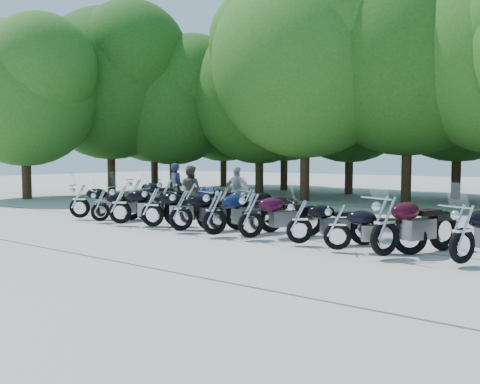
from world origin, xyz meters
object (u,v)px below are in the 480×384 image
Objects in this scene: motorcycle_3 at (152,206)px; motorcycle_14 at (223,202)px; motorcycle_1 at (100,204)px; motorcycle_8 at (338,225)px; motorcycle_10 at (462,232)px; rider_0 at (176,187)px; motorcycle_2 at (120,203)px; motorcycle_12 at (167,194)px; motorcycle_6 at (251,214)px; motorcycle_4 at (181,209)px; motorcycle_15 at (249,204)px; motorcycle_5 at (214,211)px; motorcycle_11 at (136,193)px; motorcycle_13 at (190,198)px; motorcycle_9 at (385,224)px; motorcycle_7 at (300,220)px; motorcycle_0 at (80,200)px; rider_1 at (190,190)px; rider_2 at (237,192)px.

motorcycle_3 is 1.13× the size of motorcycle_14.
motorcycle_8 reaches higher than motorcycle_1.
motorcycle_10 is 11.76m from rider_0.
motorcycle_12 reaches higher than motorcycle_2.
motorcycle_1 is at bearing 31.34° from motorcycle_6.
motorcycle_1 is 3.42m from motorcycle_4.
motorcycle_1 is 1.02m from motorcycle_2.
motorcycle_15 reaches higher than motorcycle_1.
motorcycle_4 is at bearing 20.24° from motorcycle_5.
motorcycle_11 is at bearing 21.62° from motorcycle_15.
motorcycle_8 is at bearing -150.58° from motorcycle_13.
rider_0 is (-9.68, 4.06, 0.18)m from motorcycle_9.
motorcycle_7 is 0.91× the size of motorcycle_10.
motorcycle_8 is (5.78, -0.08, -0.08)m from motorcycle_3.
motorcycle_11 reaches higher than motorcycle_2.
motorcycle_10 reaches higher than motorcycle_6.
motorcycle_7 is 8.44m from rider_0.
motorcycle_9 is at bearing -140.97° from motorcycle_7.
motorcycle_0 is at bearing 50.77° from motorcycle_15.
motorcycle_11 is 1.36× the size of rider_0.
motorcycle_10 is at bearing -157.69° from motorcycle_12.
rider_1 reaches higher than motorcycle_4.
motorcycle_13 reaches higher than motorcycle_14.
motorcycle_8 is at bearing -157.52° from motorcycle_5.
rider_2 reaches higher than motorcycle_11.
motorcycle_8 is 1.19× the size of rider_1.
motorcycle_13 is at bearing 23.67° from motorcycle_7.
motorcycle_12 is at bearing 4.04° from motorcycle_6.
motorcycle_6 is at bearing -153.30° from motorcycle_14.
motorcycle_12 is 1.49× the size of rider_2.
motorcycle_3 is 1.03× the size of motorcycle_4.
motorcycle_3 is 0.93× the size of motorcycle_12.
motorcycle_0 is 2.21m from motorcycle_2.
motorcycle_1 is at bearing -134.11° from motorcycle_0.
motorcycle_0 is 3.90m from rider_0.
motorcycle_7 is at bearing -148.34° from motorcycle_6.
motorcycle_9 is at bearing 176.85° from motorcycle_15.
motorcycle_1 is at bearing 114.14° from motorcycle_14.
rider_1 reaches higher than motorcycle_0.
motorcycle_5 is at bearing 124.06° from rider_1.
motorcycle_9 is 1.49× the size of rider_2.
motorcycle_15 is at bearing -119.47° from motorcycle_14.
rider_2 reaches higher than motorcycle_3.
motorcycle_6 is (6.81, 0.04, 0.01)m from motorcycle_0.
motorcycle_6 reaches higher than motorcycle_15.
motorcycle_0 reaches higher than motorcycle_8.
motorcycle_14 is at bearing -60.66° from motorcycle_2.
motorcycle_0 reaches higher than motorcycle_15.
motorcycle_3 reaches higher than motorcycle_14.
motorcycle_1 is 0.89× the size of motorcycle_4.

